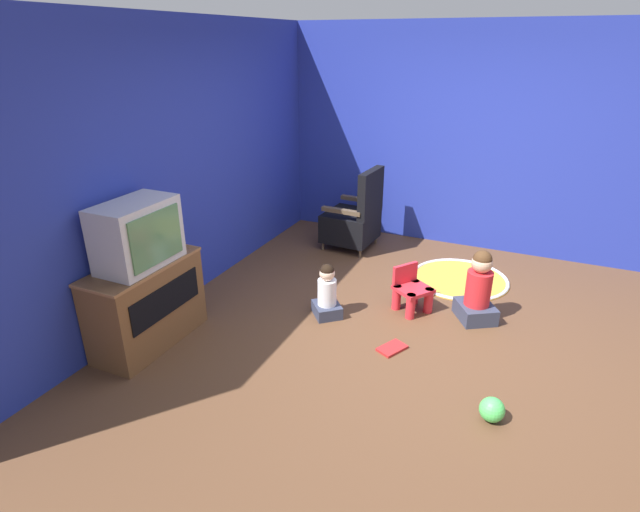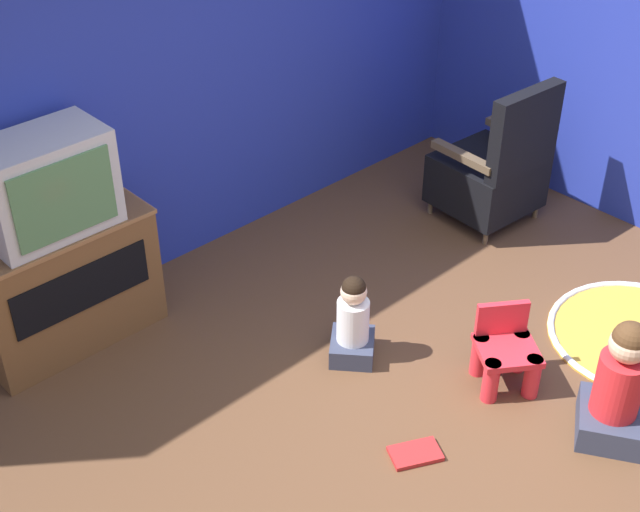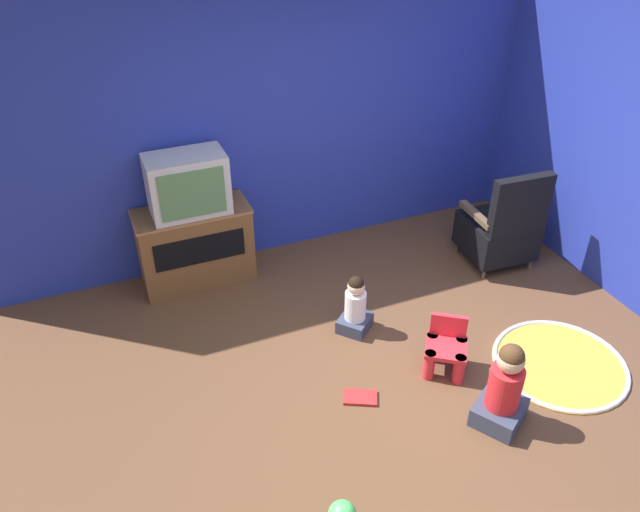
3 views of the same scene
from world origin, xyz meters
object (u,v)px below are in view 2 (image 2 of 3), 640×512
Objects in this scene: yellow_kid_chair at (505,355)px; book at (415,454)px; tv_cabinet at (63,282)px; child_watching_left at (618,388)px; television at (45,185)px; black_armchair at (494,171)px; child_watching_center at (353,323)px.

book is at bearing -141.95° from yellow_kid_chair.
tv_cabinet is at bearing 162.76° from yellow_kid_chair.
tv_cabinet is at bearing 89.87° from child_watching_left.
black_armchair is at bearing -16.53° from television.
child_watching_left is 1.40m from child_watching_center.
child_watching_left reaches higher than child_watching_center.
television is at bearing -13.08° from black_armchair.
book is (0.74, -1.94, -0.99)m from television.
television is 1.26× the size of child_watching_center.
television is 0.66× the size of black_armchair.
television reaches higher than book.
yellow_kid_chair is 0.76m from book.
tv_cabinet is at bearing -42.31° from book.
television is 0.96× the size of child_watching_left.
black_armchair is at bearing -28.48° from child_watching_center.
child_watching_left is at bearing -109.28° from child_watching_center.
yellow_kid_chair is at bearing 43.92° from black_armchair.
tv_cabinet is 1.46× the size of child_watching_left.
tv_cabinet is 3.52× the size of book.
black_armchair is 1.75m from child_watching_center.
black_armchair is (2.75, -0.83, -0.01)m from tv_cabinet.
tv_cabinet is 2.96m from child_watching_left.
child_watching_left is at bearing 172.53° from book.
television reaches higher than child_watching_center.
tv_cabinet is at bearing 90.00° from television.
black_armchair is (2.75, -0.82, -0.63)m from television.
child_watching_center is (1.05, -1.20, -0.77)m from television.
yellow_kid_chair is 0.63× the size of child_watching_left.
black_armchair is 1.91× the size of child_watching_center.
tv_cabinet reaches higher than book.
book is (-0.30, -0.74, -0.22)m from child_watching_center.
child_watching_center is at bearing 157.12° from yellow_kid_chair.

